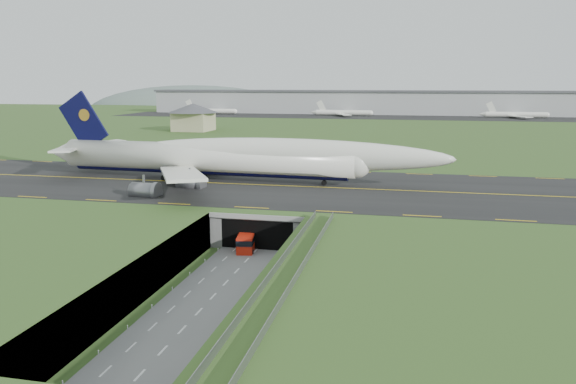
# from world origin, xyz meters

# --- Properties ---
(ground) EXTENTS (900.00, 900.00, 0.00)m
(ground) POSITION_xyz_m (0.00, 0.00, 0.00)
(ground) COLOR #3E5923
(ground) RESTS_ON ground
(airfield_deck) EXTENTS (800.00, 800.00, 6.00)m
(airfield_deck) POSITION_xyz_m (0.00, 0.00, 3.00)
(airfield_deck) COLOR gray
(airfield_deck) RESTS_ON ground
(trench_road) EXTENTS (12.00, 75.00, 0.20)m
(trench_road) POSITION_xyz_m (0.00, -7.50, 0.10)
(trench_road) COLOR slate
(trench_road) RESTS_ON ground
(taxiway) EXTENTS (800.00, 44.00, 0.18)m
(taxiway) POSITION_xyz_m (0.00, 33.00, 6.09)
(taxiway) COLOR black
(taxiway) RESTS_ON airfield_deck
(tunnel_portal) EXTENTS (17.00, 22.30, 6.00)m
(tunnel_portal) POSITION_xyz_m (0.00, 16.71, 3.33)
(tunnel_portal) COLOR gray
(tunnel_portal) RESTS_ON ground
(guideway) EXTENTS (3.00, 53.00, 7.05)m
(guideway) POSITION_xyz_m (11.00, -19.11, 5.32)
(guideway) COLOR #A8A8A3
(guideway) RESTS_ON ground
(jumbo_jet) EXTENTS (91.13, 59.17, 19.60)m
(jumbo_jet) POSITION_xyz_m (-12.97, 36.03, 11.26)
(jumbo_jet) COLOR white
(jumbo_jet) RESTS_ON ground
(shuttle_tram) EXTENTS (3.59, 7.14, 2.80)m
(shuttle_tram) POSITION_xyz_m (-1.59, 7.53, 1.55)
(shuttle_tram) COLOR red
(shuttle_tram) RESTS_ON ground
(service_building) EXTENTS (22.20, 22.20, 11.90)m
(service_building) POSITION_xyz_m (-68.50, 153.18, 13.05)
(service_building) COLOR #B7B184
(service_building) RESTS_ON ground
(cargo_terminal) EXTENTS (320.00, 67.00, 15.60)m
(cargo_terminal) POSITION_xyz_m (-0.13, 299.41, 13.96)
(cargo_terminal) COLOR #B2B2B2
(cargo_terminal) RESTS_ON ground
(distant_hills) EXTENTS (700.00, 91.00, 60.00)m
(distant_hills) POSITION_xyz_m (64.38, 430.00, -4.00)
(distant_hills) COLOR slate
(distant_hills) RESTS_ON ground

